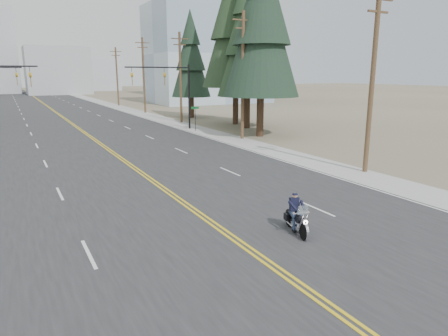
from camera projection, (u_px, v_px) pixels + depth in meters
name	position (u px, v px, depth m)	size (l,w,h in m)	color
ground_plane	(278.00, 271.00, 12.48)	(400.00, 400.00, 0.00)	#776D56
road	(50.00, 108.00, 72.39)	(20.00, 200.00, 0.01)	#303033
sidewalk_right	(114.00, 106.00, 77.72)	(3.00, 200.00, 0.01)	#A5A5A0
traffic_mast_right	(171.00, 84.00, 42.90)	(7.10, 0.26, 7.00)	black
street_sign	(195.00, 114.00, 42.75)	(0.90, 0.06, 2.62)	black
utility_pole_a	(372.00, 79.00, 23.80)	(2.20, 0.30, 11.00)	brown
utility_pole_b	(243.00, 74.00, 36.59)	(2.20, 0.30, 11.50)	brown
utility_pole_c	(180.00, 76.00, 49.48)	(2.20, 0.30, 11.00)	brown
utility_pole_d	(144.00, 74.00, 62.26)	(2.20, 0.30, 11.50)	brown
utility_pole_e	(117.00, 76.00, 76.87)	(2.20, 0.30, 11.00)	brown
glass_building	(208.00, 55.00, 84.93)	(24.00, 16.00, 20.00)	#9EB5CC
haze_bldg_b	(58.00, 71.00, 121.57)	(18.00, 14.00, 14.00)	#ADB2B7
haze_bldg_c	(174.00, 64.00, 123.11)	(16.00, 12.00, 18.00)	#B7BCC6
haze_bldg_e	(98.00, 74.00, 151.08)	(14.00, 14.00, 12.00)	#B7BCC6
motorcyclist	(297.00, 214.00, 15.28)	(0.84, 1.97, 1.54)	black
conifer_near	(262.00, 17.00, 36.99)	(7.35, 7.35, 19.46)	#382619
conifer_mid	(248.00, 33.00, 43.29)	(6.73, 6.73, 17.96)	#382619
conifer_tall	(236.00, 14.00, 46.32)	(8.06, 8.06, 22.38)	#382619
conifer_far	(191.00, 56.00, 54.83)	(5.45, 5.45, 14.59)	#382619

